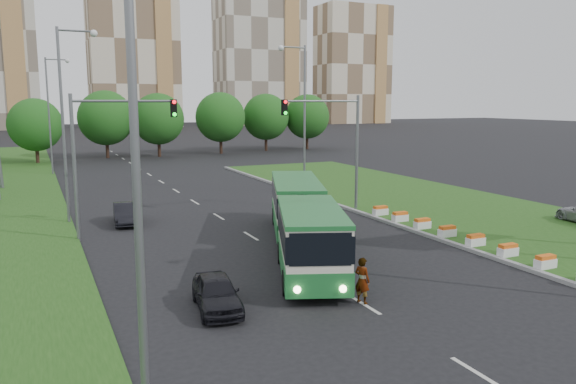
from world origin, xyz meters
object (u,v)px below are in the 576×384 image
traffic_mast_left (105,143)px  pedestrian (362,280)px  traffic_mast_median (337,135)px  car_left_near (217,293)px  shopping_trolley (323,286)px  car_left_far (126,214)px  articulated_bus (296,219)px

traffic_mast_left → pedestrian: (7.39, -14.82, -4.46)m
traffic_mast_median → pedestrian: bearing=-116.2°
traffic_mast_median → pedestrian: size_ratio=4.47×
car_left_near → pedestrian: size_ratio=2.11×
pedestrian → shopping_trolley: size_ratio=2.79×
traffic_mast_left → car_left_near: 14.14m
car_left_far → shopping_trolley: 17.33m
articulated_bus → car_left_near: bearing=-113.6°
traffic_mast_median → shopping_trolley: size_ratio=12.48×
pedestrian → shopping_trolley: pedestrian is taller
traffic_mast_left → car_left_far: 5.91m
traffic_mast_median → traffic_mast_left: same height
car_left_near → shopping_trolley: size_ratio=5.89×
pedestrian → car_left_near: bearing=49.8°
traffic_mast_median → articulated_bus: size_ratio=0.49×
articulated_bus → car_left_far: articulated_bus is taller
pedestrian → traffic_mast_left: bearing=3.9°
traffic_mast_median → traffic_mast_left: bearing=-176.2°
traffic_mast_median → articulated_bus: bearing=-130.5°
traffic_mast_left → shopping_trolley: (6.55, -13.25, -5.03)m
shopping_trolley → car_left_near: bearing=-164.5°
articulated_bus → shopping_trolley: (-1.83, -6.31, -1.34)m
car_left_near → car_left_far: bearing=100.5°
articulated_bus → shopping_trolley: 6.70m
articulated_bus → pedestrian: size_ratio=9.22×
traffic_mast_left → car_left_far: size_ratio=2.02×
traffic_mast_left → traffic_mast_median: bearing=3.8°
car_left_near → shopping_trolley: bearing=6.7°
car_left_far → traffic_mast_left: bearing=-107.6°
car_left_far → articulated_bus: bearing=-50.3°
traffic_mast_median → car_left_near: (-12.99, -14.16, -4.71)m
car_left_near → car_left_far: 16.48m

